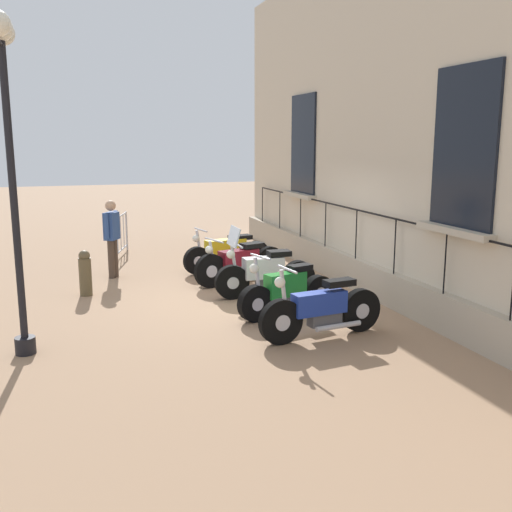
# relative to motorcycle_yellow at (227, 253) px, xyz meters

# --- Properties ---
(ground_plane) EXTENTS (60.00, 60.00, 0.00)m
(ground_plane) POSITION_rel_motorcycle_yellow_xyz_m (0.18, 2.38, -0.43)
(ground_plane) COLOR #9E7A5B
(building_facade) EXTENTS (0.82, 13.58, 6.63)m
(building_facade) POSITION_rel_motorcycle_yellow_xyz_m (-2.38, 2.38, 2.79)
(building_facade) COLOR beige
(building_facade) RESTS_ON ground_plane
(motorcycle_yellow) EXTENTS (2.11, 0.72, 1.01)m
(motorcycle_yellow) POSITION_rel_motorcycle_yellow_xyz_m (0.00, 0.00, 0.00)
(motorcycle_yellow) COLOR black
(motorcycle_yellow) RESTS_ON ground_plane
(motorcycle_maroon) EXTENTS (2.09, 0.88, 0.98)m
(motorcycle_maroon) POSITION_rel_motorcycle_yellow_xyz_m (0.04, 1.18, 0.01)
(motorcycle_maroon) COLOR black
(motorcycle_maroon) RESTS_ON ground_plane
(motorcycle_white) EXTENTS (1.98, 0.69, 1.36)m
(motorcycle_white) POSITION_rel_motorcycle_yellow_xyz_m (-0.09, 2.33, 0.02)
(motorcycle_white) COLOR black
(motorcycle_white) RESTS_ON ground_plane
(motorcycle_green) EXTENTS (1.89, 0.73, 1.09)m
(motorcycle_green) POSITION_rel_motorcycle_yellow_xyz_m (-0.04, 3.63, -0.02)
(motorcycle_green) COLOR black
(motorcycle_green) RESTS_ON ground_plane
(motorcycle_blue) EXTENTS (2.06, 0.54, 1.13)m
(motorcycle_blue) POSITION_rel_motorcycle_yellow_xyz_m (-0.12, 4.85, -0.00)
(motorcycle_blue) COLOR black
(motorcycle_blue) RESTS_ON ground_plane
(lamppost) EXTENTS (0.32, 1.02, 4.46)m
(lamppost) POSITION_rel_motorcycle_yellow_xyz_m (4.07, 4.19, 2.79)
(lamppost) COLOR black
(lamppost) RESTS_ON ground_plane
(crowd_barrier) EXTENTS (0.62, 1.95, 1.05)m
(crowd_barrier) POSITION_rel_motorcycle_yellow_xyz_m (2.16, -2.38, 0.14)
(crowd_barrier) COLOR #B7B7BF
(crowd_barrier) RESTS_ON ground_plane
(bollard) EXTENTS (0.24, 0.24, 0.88)m
(bollard) POSITION_rel_motorcycle_yellow_xyz_m (3.13, 1.20, 0.01)
(bollard) COLOR brown
(bollard) RESTS_ON ground_plane
(pedestrian_standing) EXTENTS (0.37, 0.47, 1.67)m
(pedestrian_standing) POSITION_rel_motorcycle_yellow_xyz_m (2.50, -0.18, 0.52)
(pedestrian_standing) COLOR #47382D
(pedestrian_standing) RESTS_ON ground_plane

